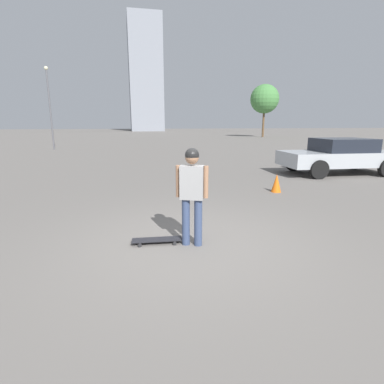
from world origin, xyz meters
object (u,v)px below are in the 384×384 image
(skateboard, at_px, (157,240))
(person, at_px, (192,188))
(car_parked_near, at_px, (340,155))
(traffic_cone, at_px, (276,183))

(skateboard, bearing_deg, person, 166.34)
(person, xyz_separation_m, car_parked_near, (-5.85, 7.29, -0.23))
(person, bearing_deg, skateboard, -176.11)
(traffic_cone, bearing_deg, person, -44.34)
(skateboard, relative_size, car_parked_near, 0.19)
(traffic_cone, bearing_deg, skateboard, -50.48)
(skateboard, bearing_deg, traffic_cone, -136.26)
(skateboard, distance_m, traffic_cone, 4.98)
(person, distance_m, car_parked_near, 9.35)
(car_parked_near, bearing_deg, traffic_cone, 35.00)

